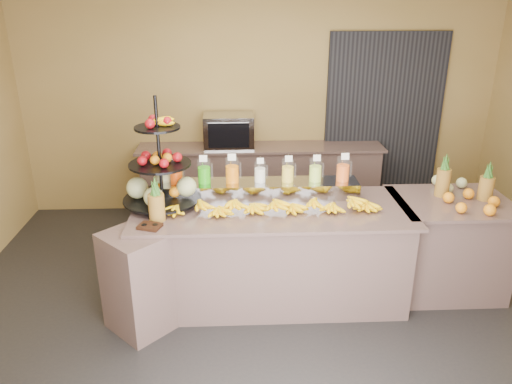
{
  "coord_description": "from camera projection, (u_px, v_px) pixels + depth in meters",
  "views": [
    {
      "loc": [
        -0.33,
        -3.8,
        2.73
      ],
      "look_at": [
        -0.15,
        0.3,
        1.09
      ],
      "focal_mm": 35.0,
      "sensor_mm": 36.0,
      "label": 1
    }
  ],
  "objects": [
    {
      "name": "buffet_counter",
      "position": [
        259.0,
        256.0,
        4.62
      ],
      "size": [
        2.75,
        1.25,
        0.93
      ],
      "color": "gray",
      "rests_on": "ground"
    },
    {
      "name": "pineapple_left_b",
      "position": [
        176.0,
        175.0,
        4.85
      ],
      "size": [
        0.13,
        0.13,
        0.4
      ],
      "rotation": [
        0.0,
        0.0,
        -0.02
      ],
      "color": "brown",
      "rests_on": "buffet_counter"
    },
    {
      "name": "right_fruit_pile",
      "position": [
        466.0,
        194.0,
        4.58
      ],
      "size": [
        0.51,
        0.48,
        0.27
      ],
      "color": "brown",
      "rests_on": "right_counter"
    },
    {
      "name": "back_ledge",
      "position": [
        261.0,
        180.0,
        6.47
      ],
      "size": [
        3.1,
        0.55,
        0.93
      ],
      "color": "gray",
      "rests_on": "ground"
    },
    {
      "name": "ground",
      "position": [
        273.0,
        314.0,
        4.55
      ],
      "size": [
        6.0,
        6.0,
        0.0
      ],
      "primitive_type": "plane",
      "color": "black",
      "rests_on": "ground"
    },
    {
      "name": "juice_pitcher_lemon",
      "position": [
        288.0,
        172.0,
        4.66
      ],
      "size": [
        0.12,
        0.12,
        0.28
      ],
      "color": "silver",
      "rests_on": "pitcher_tray"
    },
    {
      "name": "right_counter",
      "position": [
        446.0,
        245.0,
        4.82
      ],
      "size": [
        1.08,
        0.88,
        0.93
      ],
      "color": "gray",
      "rests_on": "ground"
    },
    {
      "name": "room_envelope",
      "position": [
        290.0,
        93.0,
        4.59
      ],
      "size": [
        6.04,
        5.02,
        2.82
      ],
      "color": "olive",
      "rests_on": "ground"
    },
    {
      "name": "oven_warmer",
      "position": [
        229.0,
        131.0,
        6.2
      ],
      "size": [
        0.62,
        0.43,
        0.41
      ],
      "primitive_type": "cube",
      "rotation": [
        0.0,
        0.0,
        0.0
      ],
      "color": "gray",
      "rests_on": "back_ledge"
    },
    {
      "name": "juice_pitcher_milk",
      "position": [
        260.0,
        173.0,
        4.65
      ],
      "size": [
        0.11,
        0.11,
        0.26
      ],
      "color": "silver",
      "rests_on": "pitcher_tray"
    },
    {
      "name": "juice_pitcher_orange_c",
      "position": [
        343.0,
        170.0,
        4.68
      ],
      "size": [
        0.12,
        0.13,
        0.3
      ],
      "color": "silver",
      "rests_on": "pitcher_tray"
    },
    {
      "name": "juice_pitcher_green",
      "position": [
        204.0,
        173.0,
        4.63
      ],
      "size": [
        0.12,
        0.13,
        0.3
      ],
      "color": "silver",
      "rests_on": "pitcher_tray"
    },
    {
      "name": "pineapple_left_a",
      "position": [
        156.0,
        204.0,
        4.2
      ],
      "size": [
        0.14,
        0.14,
        0.39
      ],
      "rotation": [
        0.0,
        0.0,
        0.27
      ],
      "color": "brown",
      "rests_on": "buffet_counter"
    },
    {
      "name": "juice_pitcher_orange_b",
      "position": [
        232.0,
        172.0,
        4.64
      ],
      "size": [
        0.13,
        0.13,
        0.31
      ],
      "color": "silver",
      "rests_on": "pitcher_tray"
    },
    {
      "name": "banana_heap",
      "position": [
        273.0,
        204.0,
        4.4
      ],
      "size": [
        1.93,
        0.17,
        0.16
      ],
      "color": "yellow",
      "rests_on": "buffet_counter"
    },
    {
      "name": "pitcher_tray",
      "position": [
        260.0,
        189.0,
        4.71
      ],
      "size": [
        1.85,
        0.3,
        0.15
      ],
      "primitive_type": "cube",
      "color": "gray",
      "rests_on": "buffet_counter"
    },
    {
      "name": "fruit_stand",
      "position": [
        167.0,
        178.0,
        4.48
      ],
      "size": [
        0.84,
        0.84,
        1.0
      ],
      "rotation": [
        0.0,
        0.0,
        -0.21
      ],
      "color": "black",
      "rests_on": "buffet_counter"
    },
    {
      "name": "condiment_caddy",
      "position": [
        150.0,
        226.0,
        4.11
      ],
      "size": [
        0.22,
        0.19,
        0.03
      ],
      "primitive_type": "cube",
      "rotation": [
        0.0,
        0.0,
        -0.34
      ],
      "color": "black",
      "rests_on": "buffet_counter"
    },
    {
      "name": "juice_pitcher_lime",
      "position": [
        315.0,
        171.0,
        4.67
      ],
      "size": [
        0.12,
        0.12,
        0.28
      ],
      "color": "silver",
      "rests_on": "pitcher_tray"
    },
    {
      "name": "juice_pitcher_orange_a",
      "position": [
        176.0,
        173.0,
        4.62
      ],
      "size": [
        0.12,
        0.12,
        0.29
      ],
      "color": "silver",
      "rests_on": "pitcher_tray"
    }
  ]
}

